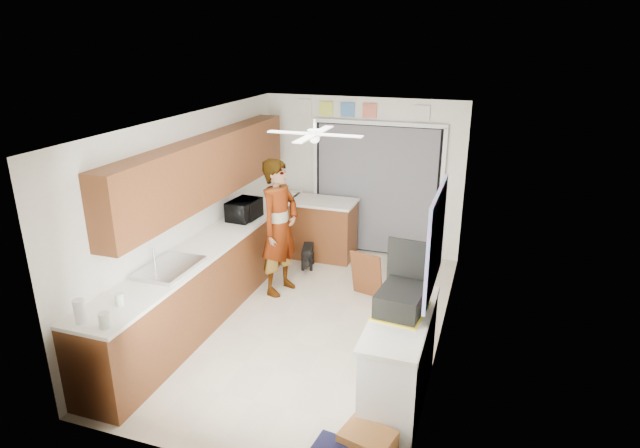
% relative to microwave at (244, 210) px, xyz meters
% --- Properties ---
extents(floor, '(5.00, 5.00, 0.00)m').
position_rel_microwave_xyz_m(floor, '(1.26, -0.81, -1.08)').
color(floor, '#BCAF98').
rests_on(floor, ground).
extents(ceiling, '(5.00, 5.00, 0.00)m').
position_rel_microwave_xyz_m(ceiling, '(1.26, -0.81, 1.42)').
color(ceiling, white).
rests_on(ceiling, ground).
extents(wall_back, '(3.20, 0.00, 3.20)m').
position_rel_microwave_xyz_m(wall_back, '(1.26, 1.69, 0.17)').
color(wall_back, white).
rests_on(wall_back, ground).
extents(wall_front, '(3.20, 0.00, 3.20)m').
position_rel_microwave_xyz_m(wall_front, '(1.26, -3.31, 0.17)').
color(wall_front, white).
rests_on(wall_front, ground).
extents(wall_left, '(0.00, 5.00, 5.00)m').
position_rel_microwave_xyz_m(wall_left, '(-0.34, -0.81, 0.17)').
color(wall_left, white).
rests_on(wall_left, ground).
extents(wall_right, '(0.00, 5.00, 5.00)m').
position_rel_microwave_xyz_m(wall_right, '(2.86, -0.81, 0.17)').
color(wall_right, white).
rests_on(wall_right, ground).
extents(left_base_cabinets, '(0.60, 4.80, 0.90)m').
position_rel_microwave_xyz_m(left_base_cabinets, '(-0.04, -0.81, -0.63)').
color(left_base_cabinets, brown).
rests_on(left_base_cabinets, floor).
extents(left_countertop, '(0.62, 4.80, 0.04)m').
position_rel_microwave_xyz_m(left_countertop, '(-0.03, -0.81, -0.16)').
color(left_countertop, white).
rests_on(left_countertop, left_base_cabinets).
extents(upper_cabinets, '(0.32, 4.00, 0.80)m').
position_rel_microwave_xyz_m(upper_cabinets, '(-0.18, -0.61, 0.72)').
color(upper_cabinets, brown).
rests_on(upper_cabinets, wall_left).
extents(sink_basin, '(0.50, 0.76, 0.06)m').
position_rel_microwave_xyz_m(sink_basin, '(-0.03, -1.81, -0.12)').
color(sink_basin, silver).
rests_on(sink_basin, left_countertop).
extents(faucet, '(0.03, 0.03, 0.22)m').
position_rel_microwave_xyz_m(faucet, '(-0.22, -1.81, -0.03)').
color(faucet, silver).
rests_on(faucet, left_countertop).
extents(peninsula_base, '(1.00, 0.60, 0.90)m').
position_rel_microwave_xyz_m(peninsula_base, '(0.76, 1.19, -0.63)').
color(peninsula_base, brown).
rests_on(peninsula_base, floor).
extents(peninsula_top, '(1.04, 0.64, 0.04)m').
position_rel_microwave_xyz_m(peninsula_top, '(0.76, 1.19, -0.16)').
color(peninsula_top, white).
rests_on(peninsula_top, peninsula_base).
extents(back_opening_recess, '(2.00, 0.06, 2.10)m').
position_rel_microwave_xyz_m(back_opening_recess, '(1.51, 1.66, -0.03)').
color(back_opening_recess, black).
rests_on(back_opening_recess, wall_back).
extents(curtain_panel, '(1.90, 0.03, 2.05)m').
position_rel_microwave_xyz_m(curtain_panel, '(1.51, 1.62, -0.03)').
color(curtain_panel, slate).
rests_on(curtain_panel, wall_back).
extents(door_trim_left, '(0.06, 0.04, 2.10)m').
position_rel_microwave_xyz_m(door_trim_left, '(0.49, 1.63, -0.03)').
color(door_trim_left, white).
rests_on(door_trim_left, wall_back).
extents(door_trim_right, '(0.06, 0.04, 2.10)m').
position_rel_microwave_xyz_m(door_trim_right, '(2.53, 1.63, -0.03)').
color(door_trim_right, white).
rests_on(door_trim_right, wall_back).
extents(door_trim_head, '(2.10, 0.04, 0.06)m').
position_rel_microwave_xyz_m(door_trim_head, '(1.51, 1.63, 1.04)').
color(door_trim_head, white).
rests_on(door_trim_head, wall_back).
extents(header_frame_0, '(0.22, 0.02, 0.22)m').
position_rel_microwave_xyz_m(header_frame_0, '(0.66, 1.66, 1.22)').
color(header_frame_0, '#CFE04A').
rests_on(header_frame_0, wall_back).
extents(header_frame_1, '(0.22, 0.02, 0.22)m').
position_rel_microwave_xyz_m(header_frame_1, '(1.01, 1.66, 1.22)').
color(header_frame_1, '#4578BA').
rests_on(header_frame_1, wall_back).
extents(header_frame_2, '(0.22, 0.02, 0.22)m').
position_rel_microwave_xyz_m(header_frame_2, '(1.36, 1.66, 1.22)').
color(header_frame_2, '#DB6A52').
rests_on(header_frame_2, wall_back).
extents(header_frame_4, '(0.22, 0.02, 0.22)m').
position_rel_microwave_xyz_m(header_frame_4, '(2.16, 1.66, 1.22)').
color(header_frame_4, silver).
rests_on(header_frame_4, wall_back).
extents(route66_sign, '(0.22, 0.02, 0.26)m').
position_rel_microwave_xyz_m(route66_sign, '(0.31, 1.66, 1.22)').
color(route66_sign, silver).
rests_on(route66_sign, wall_back).
extents(right_counter_base, '(0.50, 1.40, 0.90)m').
position_rel_microwave_xyz_m(right_counter_base, '(2.61, -2.01, -0.63)').
color(right_counter_base, white).
rests_on(right_counter_base, floor).
extents(right_counter_top, '(0.54, 1.44, 0.04)m').
position_rel_microwave_xyz_m(right_counter_top, '(2.60, -2.01, -0.16)').
color(right_counter_top, white).
rests_on(right_counter_top, right_counter_base).
extents(abstract_painting, '(0.03, 1.15, 0.95)m').
position_rel_microwave_xyz_m(abstract_painting, '(2.84, -1.81, 0.57)').
color(abstract_painting, '#FE5DE5').
rests_on(abstract_painting, wall_right).
extents(ceiling_fan, '(1.14, 1.14, 0.24)m').
position_rel_microwave_xyz_m(ceiling_fan, '(1.26, -0.61, 1.24)').
color(ceiling_fan, white).
rests_on(ceiling_fan, ceiling).
extents(microwave, '(0.38, 0.53, 0.28)m').
position_rel_microwave_xyz_m(microwave, '(0.00, 0.00, 0.00)').
color(microwave, black).
rests_on(microwave, left_countertop).
extents(jar_a, '(0.11, 0.11, 0.14)m').
position_rel_microwave_xyz_m(jar_a, '(0.14, -3.06, -0.07)').
color(jar_a, silver).
rests_on(jar_a, left_countertop).
extents(jar_b, '(0.09, 0.09, 0.12)m').
position_rel_microwave_xyz_m(jar_b, '(-0.01, -2.67, -0.08)').
color(jar_b, silver).
rests_on(jar_b, left_countertop).
extents(paper_towel_roll, '(0.13, 0.13, 0.23)m').
position_rel_microwave_xyz_m(paper_towel_roll, '(-0.13, -3.06, -0.03)').
color(paper_towel_roll, white).
rests_on(paper_towel_roll, left_countertop).
extents(suitcase, '(0.46, 0.58, 0.23)m').
position_rel_microwave_xyz_m(suitcase, '(2.58, -1.93, -0.02)').
color(suitcase, black).
rests_on(suitcase, right_counter_top).
extents(suitcase_rim, '(0.50, 0.62, 0.02)m').
position_rel_microwave_xyz_m(suitcase_rim, '(2.58, -1.93, -0.13)').
color(suitcase_rim, yellow).
rests_on(suitcase_rim, suitcase).
extents(suitcase_lid, '(0.42, 0.07, 0.50)m').
position_rel_microwave_xyz_m(suitcase_lid, '(2.58, -1.64, 0.23)').
color(suitcase_lid, black).
rests_on(suitcase_lid, suitcase).
extents(cardboard_box, '(0.50, 0.42, 0.27)m').
position_rel_microwave_xyz_m(cardboard_box, '(2.51, -2.86, -0.94)').
color(cardboard_box, '#995C30').
rests_on(cardboard_box, floor).
extents(cabinet_door_panel, '(0.47, 0.27, 0.66)m').
position_rel_microwave_xyz_m(cabinet_door_panel, '(1.78, 0.03, -0.75)').
color(cabinet_door_panel, brown).
rests_on(cabinet_door_panel, floor).
extents(man, '(0.60, 0.77, 1.88)m').
position_rel_microwave_xyz_m(man, '(0.60, -0.16, -0.14)').
color(man, white).
rests_on(man, floor).
extents(dog, '(0.33, 0.54, 0.40)m').
position_rel_microwave_xyz_m(dog, '(0.69, 0.70, -0.88)').
color(dog, black).
rests_on(dog, floor).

